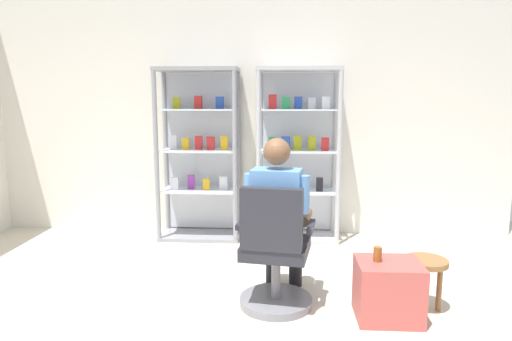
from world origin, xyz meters
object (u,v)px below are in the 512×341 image
display_cabinet_left (200,153)px  display_cabinet_right (298,153)px  tea_glass (378,254)px  wooden_stool (425,269)px  office_chair (275,258)px  storage_crate (388,290)px  seated_shopkeeper (279,212)px

display_cabinet_left → display_cabinet_right: bearing=-0.0°
display_cabinet_left → tea_glass: size_ratio=17.72×
tea_glass → wooden_stool: size_ratio=0.27×
office_chair → storage_crate: 0.84m
storage_crate → wooden_stool: 0.35m
display_cabinet_left → storage_crate: 2.65m
office_chair → display_cabinet_right: bearing=83.0°
display_cabinet_right → office_chair: 1.89m
display_cabinet_left → office_chair: size_ratio=1.98×
tea_glass → office_chair: bearing=173.1°
storage_crate → tea_glass: tea_glass is taller
display_cabinet_right → wooden_stool: bearing=-62.9°
office_chair → seated_shopkeeper: (0.03, 0.16, 0.32)m
display_cabinet_right → office_chair: (-0.22, -1.79, -0.58)m
display_cabinet_right → storage_crate: display_cabinet_right is taller
storage_crate → display_cabinet_right: bearing=107.6°
office_chair → display_cabinet_left: bearing=116.3°
display_cabinet_left → seated_shopkeeper: 1.88m
office_chair → seated_shopkeeper: size_ratio=0.74×
office_chair → seated_shopkeeper: seated_shopkeeper is taller
display_cabinet_left → display_cabinet_right: 1.10m
seated_shopkeeper → display_cabinet_left: bearing=119.2°
tea_glass → wooden_stool: (0.38, 0.12, -0.15)m
display_cabinet_right → storage_crate: 2.12m
storage_crate → tea_glass: (-0.08, 0.02, 0.26)m
display_cabinet_left → display_cabinet_right: (1.10, -0.00, 0.01)m
display_cabinet_left → wooden_stool: display_cabinet_left is taller
display_cabinet_left → storage_crate: display_cabinet_left is taller
display_cabinet_left → tea_glass: 2.52m
seated_shopkeeper → tea_glass: bearing=-19.5°
seated_shopkeeper → tea_glass: seated_shopkeeper is taller
seated_shopkeeper → wooden_stool: (1.09, -0.13, -0.39)m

